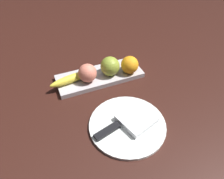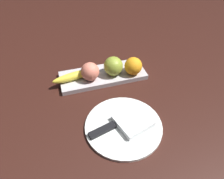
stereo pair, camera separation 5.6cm
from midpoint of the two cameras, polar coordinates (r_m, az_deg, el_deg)
name	(u,v)px [view 2 (the right image)]	position (r m, az deg, el deg)	size (l,w,h in m)	color
ground_plane	(94,77)	(0.88, -3.06, 3.32)	(2.40, 2.40, 0.00)	black
fruit_tray	(103,75)	(0.87, -0.66, 3.80)	(0.35, 0.13, 0.02)	#B8B3B8
apple	(113,66)	(0.84, 2.27, 6.35)	(0.08, 0.08, 0.08)	olive
banana	(75,76)	(0.84, -8.27, 3.65)	(0.18, 0.03, 0.03)	yellow
orange_near_apple	(133,66)	(0.85, 7.73, 6.33)	(0.07, 0.07, 0.07)	orange
peach	(90,71)	(0.82, -4.08, 4.88)	(0.07, 0.07, 0.07)	#DF7861
dinner_plate	(124,126)	(0.70, 5.50, -9.99)	(0.25, 0.25, 0.01)	white
folded_napkin	(133,121)	(0.69, 8.06, -8.59)	(0.11, 0.10, 0.02)	white
knife	(106,129)	(0.68, 0.85, -10.76)	(0.18, 0.07, 0.01)	silver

